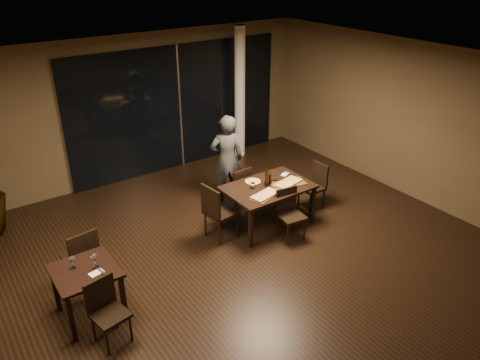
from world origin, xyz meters
name	(u,v)px	position (x,y,z in m)	size (l,w,h in m)	color
ground	(248,264)	(0.00, 0.00, 0.00)	(8.00, 8.00, 0.00)	black
wall_back	(134,108)	(0.00, 4.05, 1.50)	(8.00, 0.10, 3.00)	#4C3F29
wall_right	(423,124)	(4.05, 0.00, 1.50)	(0.10, 8.00, 3.00)	#4C3F29
ceiling	(250,73)	(0.00, 0.00, 3.02)	(8.00, 8.00, 0.04)	white
window_panel	(179,108)	(1.00, 3.96, 1.35)	(5.00, 0.06, 2.70)	black
column	(240,94)	(2.40, 3.65, 1.50)	(0.24, 0.24, 3.00)	white
main_table	(268,190)	(1.00, 0.80, 0.68)	(1.50, 1.00, 0.75)	black
side_table	(86,278)	(-2.40, 0.30, 0.62)	(0.80, 0.80, 0.75)	black
chair_main_far	(239,187)	(0.87, 1.49, 0.49)	(0.41, 0.41, 0.87)	black
chair_main_near	(289,211)	(1.05, 0.27, 0.49)	(0.45, 0.45, 0.88)	black
chair_main_left	(217,210)	(0.00, 0.90, 0.57)	(0.52, 0.52, 1.01)	black
chair_main_right	(315,183)	(2.13, 0.78, 0.49)	(0.42, 0.42, 0.88)	black
chair_side_far	(82,256)	(-2.25, 0.94, 0.53)	(0.49, 0.49, 0.96)	black
chair_side_near	(106,308)	(-2.35, -0.24, 0.49)	(0.47, 0.47, 0.87)	black
diner	(227,160)	(0.89, 1.92, 0.88)	(0.60, 0.40, 1.76)	#2C2F31
pizza_board_left	(265,196)	(0.73, 0.54, 0.76)	(0.55, 0.27, 0.01)	#482D17
pizza_board_right	(288,184)	(1.34, 0.66, 0.76)	(0.62, 0.31, 0.01)	#492B17
oblong_pizza_left	(265,195)	(0.73, 0.54, 0.77)	(0.48, 0.22, 0.02)	maroon
oblong_pizza_right	(288,183)	(1.34, 0.66, 0.77)	(0.50, 0.23, 0.02)	#69090A
round_pizza	(253,182)	(0.88, 1.08, 0.76)	(0.27, 0.27, 0.01)	red
bottle_a	(267,178)	(0.98, 0.82, 0.91)	(0.07, 0.07, 0.32)	black
bottle_b	(270,178)	(1.07, 0.83, 0.88)	(0.06, 0.06, 0.25)	black
bottle_c	(266,177)	(1.01, 0.87, 0.89)	(0.06, 0.06, 0.29)	black
tumbler_left	(253,186)	(0.74, 0.90, 0.80)	(0.08, 0.08, 0.10)	white
tumbler_right	(275,178)	(1.24, 0.90, 0.80)	(0.08, 0.08, 0.09)	white
napkin_near	(296,179)	(1.58, 0.73, 0.76)	(0.18, 0.10, 0.01)	white
napkin_far	(285,174)	(1.55, 0.99, 0.76)	(0.18, 0.10, 0.01)	silver
wine_glass_a	(73,263)	(-2.50, 0.42, 0.84)	(0.08, 0.08, 0.17)	white
wine_glass_b	(95,261)	(-2.27, 0.26, 0.85)	(0.09, 0.09, 0.20)	white
side_napkin	(96,273)	(-2.30, 0.14, 0.76)	(0.18, 0.11, 0.01)	white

